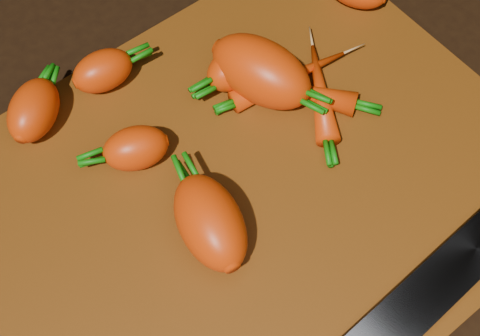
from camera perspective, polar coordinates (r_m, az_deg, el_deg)
ground at (r=0.60m, az=0.59°, el=-2.29°), size 2.00×2.00×0.01m
cutting_board at (r=0.59m, az=0.60°, el=-1.81°), size 0.50×0.40×0.01m
carrot_0 at (r=0.63m, az=-17.20°, el=4.74°), size 0.08×0.07×0.04m
carrot_1 at (r=0.59m, az=-8.89°, el=1.68°), size 0.07×0.06×0.04m
carrot_2 at (r=0.61m, az=1.81°, el=8.25°), size 0.08×0.11×0.06m
carrot_3 at (r=0.54m, az=-2.56°, el=-4.63°), size 0.07×0.10×0.05m
carrot_4 at (r=0.63m, az=-0.19°, el=8.70°), size 0.07×0.04×0.04m
carrot_5 at (r=0.64m, az=-11.64°, el=8.12°), size 0.06×0.04×0.04m
carrot_7 at (r=0.63m, az=6.86°, el=6.49°), size 0.08×0.10×0.02m
carrot_8 at (r=0.64m, az=4.24°, el=7.71°), size 0.12×0.04×0.02m
carrot_9 at (r=0.62m, az=5.69°, el=6.39°), size 0.07×0.09×0.02m
knife at (r=0.56m, az=16.80°, el=-9.23°), size 0.35×0.05×0.02m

